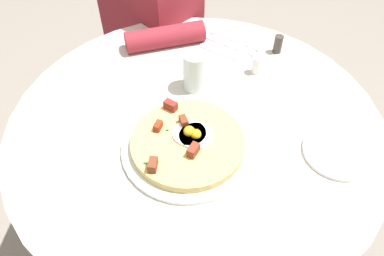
% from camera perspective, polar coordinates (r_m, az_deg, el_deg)
% --- Properties ---
extents(ground_plane, '(6.00, 6.00, 0.00)m').
position_cam_1_polar(ground_plane, '(1.60, 0.40, -16.31)').
color(ground_plane, gray).
extents(dining_table, '(1.02, 1.02, 0.71)m').
position_cam_1_polar(dining_table, '(1.14, 0.54, -4.41)').
color(dining_table, beige).
rests_on(dining_table, ground_plane).
extents(person_seated, '(0.53, 0.40, 1.14)m').
position_cam_1_polar(person_seated, '(1.61, -6.00, 12.24)').
color(person_seated, '#2D2D33').
rests_on(person_seated, ground_plane).
extents(pizza_plate, '(0.33, 0.33, 0.01)m').
position_cam_1_polar(pizza_plate, '(0.94, -0.65, -2.85)').
color(pizza_plate, silver).
rests_on(pizza_plate, dining_table).
extents(breakfast_pizza, '(0.28, 0.28, 0.05)m').
position_cam_1_polar(breakfast_pizza, '(0.92, -0.69, -2.06)').
color(breakfast_pizza, tan).
rests_on(breakfast_pizza, pizza_plate).
extents(bread_plate, '(0.18, 0.18, 0.01)m').
position_cam_1_polar(bread_plate, '(1.00, 21.48, -3.47)').
color(bread_plate, white).
rests_on(bread_plate, dining_table).
extents(napkin, '(0.19, 0.17, 0.00)m').
position_cam_1_polar(napkin, '(1.27, 6.10, 12.64)').
color(napkin, white).
rests_on(napkin, dining_table).
extents(fork, '(0.18, 0.05, 0.00)m').
position_cam_1_polar(fork, '(1.26, 5.71, 12.42)').
color(fork, silver).
rests_on(fork, napkin).
extents(knife, '(0.18, 0.05, 0.00)m').
position_cam_1_polar(knife, '(1.28, 6.53, 13.18)').
color(knife, silver).
rests_on(knife, napkin).
extents(water_glass, '(0.07, 0.07, 0.12)m').
position_cam_1_polar(water_glass, '(1.07, 0.39, 8.73)').
color(water_glass, silver).
rests_on(water_glass, dining_table).
extents(salt_shaker, '(0.03, 0.03, 0.06)m').
position_cam_1_polar(salt_shaker, '(1.15, 9.85, 9.50)').
color(salt_shaker, white).
rests_on(salt_shaker, dining_table).
extents(pepper_shaker, '(0.03, 0.03, 0.06)m').
position_cam_1_polar(pepper_shaker, '(1.25, 13.04, 12.41)').
color(pepper_shaker, '#3F3833').
rests_on(pepper_shaker, dining_table).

